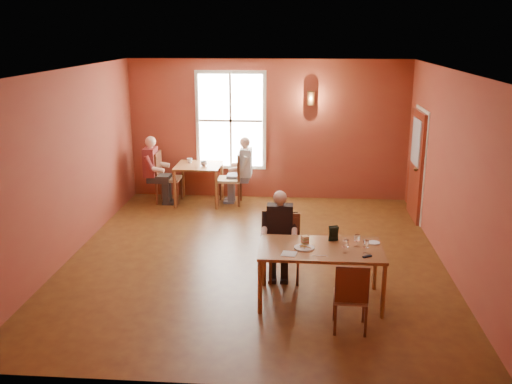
# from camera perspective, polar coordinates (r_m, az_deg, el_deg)

# --- Properties ---
(ground) EXTENTS (6.00, 7.00, 0.01)m
(ground) POSITION_cam_1_polar(r_m,az_deg,el_deg) (9.38, -0.10, -6.52)
(ground) COLOR brown
(ground) RESTS_ON ground
(wall_back) EXTENTS (6.00, 0.04, 3.00)m
(wall_back) POSITION_cam_1_polar(r_m,az_deg,el_deg) (12.33, 1.21, 6.22)
(wall_back) COLOR brown
(wall_back) RESTS_ON ground
(wall_front) EXTENTS (6.00, 0.04, 3.00)m
(wall_front) POSITION_cam_1_polar(r_m,az_deg,el_deg) (5.59, -2.98, -5.96)
(wall_front) COLOR brown
(wall_front) RESTS_ON ground
(wall_left) EXTENTS (0.04, 7.00, 3.00)m
(wall_left) POSITION_cam_1_polar(r_m,az_deg,el_deg) (9.62, -18.23, 2.64)
(wall_left) COLOR brown
(wall_left) RESTS_ON ground
(wall_right) EXTENTS (0.04, 7.00, 3.00)m
(wall_right) POSITION_cam_1_polar(r_m,az_deg,el_deg) (9.18, 18.92, 1.96)
(wall_right) COLOR brown
(wall_right) RESTS_ON ground
(ceiling) EXTENTS (6.00, 7.00, 0.04)m
(ceiling) POSITION_cam_1_polar(r_m,az_deg,el_deg) (8.68, -0.11, 12.10)
(ceiling) COLOR white
(ceiling) RESTS_ON wall_back
(window) EXTENTS (1.36, 0.10, 1.96)m
(window) POSITION_cam_1_polar(r_m,az_deg,el_deg) (12.32, -2.55, 7.14)
(window) COLOR white
(window) RESTS_ON wall_back
(door) EXTENTS (0.12, 1.04, 2.10)m
(door) POSITION_cam_1_polar(r_m,az_deg,el_deg) (11.45, 15.70, 2.56)
(door) COLOR maroon
(door) RESTS_ON ground
(wall_sconce) EXTENTS (0.16, 0.16, 0.28)m
(wall_sconce) POSITION_cam_1_polar(r_m,az_deg,el_deg) (12.12, 5.51, 9.32)
(wall_sconce) COLOR brown
(wall_sconce) RESTS_ON wall_back
(main_table) EXTENTS (1.66, 0.93, 0.78)m
(main_table) POSITION_cam_1_polar(r_m,az_deg,el_deg) (7.84, 6.44, -8.20)
(main_table) COLOR brown
(main_table) RESTS_ON ground
(chair_diner_main) EXTENTS (0.43, 0.43, 0.98)m
(chair_diner_main) POSITION_cam_1_polar(r_m,az_deg,el_deg) (8.40, 2.90, -5.69)
(chair_diner_main) COLOR #502D10
(chair_diner_main) RESTS_ON ground
(diner_main) EXTENTS (0.50, 0.50, 1.26)m
(diner_main) POSITION_cam_1_polar(r_m,az_deg,el_deg) (8.32, 2.90, -4.87)
(diner_main) COLOR black
(diner_main) RESTS_ON ground
(chair_empty) EXTENTS (0.41, 0.41, 0.91)m
(chair_empty) POSITION_cam_1_polar(r_m,az_deg,el_deg) (7.17, 9.43, -10.14)
(chair_empty) COLOR brown
(chair_empty) RESTS_ON ground
(plate_food) EXTENTS (0.28, 0.28, 0.03)m
(plate_food) POSITION_cam_1_polar(r_m,az_deg,el_deg) (7.64, 4.85, -5.51)
(plate_food) COLOR silver
(plate_food) RESTS_ON main_table
(sandwich) EXTENTS (0.12, 0.12, 0.11)m
(sandwich) POSITION_cam_1_polar(r_m,az_deg,el_deg) (7.75, 4.92, -4.92)
(sandwich) COLOR #D8B96C
(sandwich) RESTS_ON main_table
(goblet_a) EXTENTS (0.07, 0.07, 0.18)m
(goblet_a) POSITION_cam_1_polar(r_m,az_deg,el_deg) (7.77, 10.07, -4.77)
(goblet_a) COLOR silver
(goblet_a) RESTS_ON main_table
(goblet_b) EXTENTS (0.09, 0.09, 0.19)m
(goblet_b) POSITION_cam_1_polar(r_m,az_deg,el_deg) (7.56, 10.91, -5.36)
(goblet_b) COLOR silver
(goblet_b) RESTS_ON main_table
(goblet_c) EXTENTS (0.09, 0.09, 0.20)m
(goblet_c) POSITION_cam_1_polar(r_m,az_deg,el_deg) (7.52, 8.95, -5.34)
(goblet_c) COLOR white
(goblet_c) RESTS_ON main_table
(menu_stand) EXTENTS (0.14, 0.10, 0.21)m
(menu_stand) POSITION_cam_1_polar(r_m,az_deg,el_deg) (7.92, 7.75, -4.13)
(menu_stand) COLOR black
(menu_stand) RESTS_ON main_table
(knife) EXTENTS (0.20, 0.02, 0.00)m
(knife) POSITION_cam_1_polar(r_m,az_deg,el_deg) (7.42, 6.39, -6.35)
(knife) COLOR silver
(knife) RESTS_ON main_table
(napkin) EXTENTS (0.22, 0.22, 0.01)m
(napkin) POSITION_cam_1_polar(r_m,az_deg,el_deg) (7.45, 3.32, -6.19)
(napkin) COLOR silver
(napkin) RESTS_ON main_table
(side_plate) EXTENTS (0.22, 0.22, 0.01)m
(side_plate) POSITION_cam_1_polar(r_m,az_deg,el_deg) (7.96, 11.67, -4.99)
(side_plate) COLOR white
(side_plate) RESTS_ON main_table
(sunglasses) EXTENTS (0.13, 0.11, 0.02)m
(sunglasses) POSITION_cam_1_polar(r_m,az_deg,el_deg) (7.48, 11.06, -6.33)
(sunglasses) COLOR black
(sunglasses) RESTS_ON main_table
(second_table) EXTENTS (0.94, 0.94, 0.83)m
(second_table) POSITION_cam_1_polar(r_m,az_deg,el_deg) (12.20, -5.72, 0.82)
(second_table) COLOR brown
(second_table) RESTS_ON ground
(chair_diner_white) EXTENTS (0.49, 0.49, 1.11)m
(chair_diner_white) POSITION_cam_1_polar(r_m,az_deg,el_deg) (12.07, -2.69, 1.38)
(chair_diner_white) COLOR #5E2A17
(chair_diner_white) RESTS_ON ground
(diner_white) EXTENTS (0.55, 0.55, 1.38)m
(diner_white) POSITION_cam_1_polar(r_m,az_deg,el_deg) (12.03, -2.56, 2.00)
(diner_white) COLOR silver
(diner_white) RESTS_ON ground
(chair_diner_maroon) EXTENTS (0.48, 0.48, 1.10)m
(chair_diner_maroon) POSITION_cam_1_polar(r_m,az_deg,el_deg) (12.29, -8.72, 1.46)
(chair_diner_maroon) COLOR brown
(chair_diner_maroon) RESTS_ON ground
(diner_maroon) EXTENTS (0.56, 0.56, 1.40)m
(diner_maroon) POSITION_cam_1_polar(r_m,az_deg,el_deg) (12.26, -8.88, 2.15)
(diner_maroon) COLOR #4F131B
(diner_maroon) RESTS_ON ground
(cup_a) EXTENTS (0.13, 0.13, 0.10)m
(cup_a) POSITION_cam_1_polar(r_m,az_deg,el_deg) (11.98, -5.24, 2.86)
(cup_a) COLOR white
(cup_a) RESTS_ON second_table
(cup_b) EXTENTS (0.13, 0.13, 0.10)m
(cup_b) POSITION_cam_1_polar(r_m,az_deg,el_deg) (12.28, -6.65, 3.14)
(cup_b) COLOR white
(cup_b) RESTS_ON second_table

